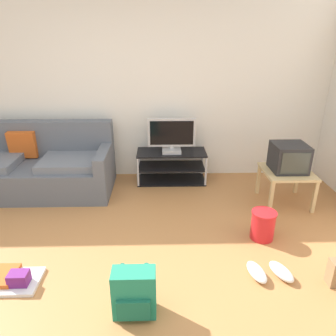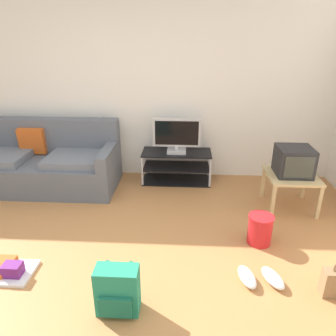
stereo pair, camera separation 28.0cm
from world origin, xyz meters
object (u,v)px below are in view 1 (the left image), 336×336
object	(u,v)px
side_table	(287,175)
cleaning_bucket	(263,224)
backpack	(134,293)
couch	(34,168)
tv_stand	(171,166)
sneakers_pair	(269,272)
flat_tv	(172,136)
crt_tv	(289,157)
floor_tray	(11,279)

from	to	relation	value
side_table	cleaning_bucket	world-z (taller)	side_table
backpack	couch	bearing A→B (deg)	128.35
tv_stand	side_table	world-z (taller)	tv_stand
couch	tv_stand	bearing A→B (deg)	7.45
backpack	sneakers_pair	world-z (taller)	backpack
flat_tv	crt_tv	xyz separation A→B (m)	(1.39, -0.65, -0.08)
couch	backpack	bearing A→B (deg)	-55.29
flat_tv	sneakers_pair	xyz separation A→B (m)	(0.78, -1.99, -0.64)
cleaning_bucket	floor_tray	distance (m)	2.40
couch	flat_tv	distance (m)	1.89
flat_tv	couch	bearing A→B (deg)	-173.23
flat_tv	side_table	size ratio (longest dim) A/B	1.13
backpack	cleaning_bucket	xyz separation A→B (m)	(1.25, 0.94, -0.03)
side_table	backpack	size ratio (longest dim) A/B	1.48
backpack	floor_tray	distance (m)	1.14
tv_stand	cleaning_bucket	xyz separation A→B (m)	(0.89, -1.45, -0.06)
tv_stand	floor_tray	bearing A→B (deg)	-125.03
couch	side_table	bearing A→B (deg)	-7.88
cleaning_bucket	floor_tray	world-z (taller)	cleaning_bucket
sneakers_pair	flat_tv	bearing A→B (deg)	111.37
couch	side_table	distance (m)	3.27
crt_tv	floor_tray	xyz separation A→B (m)	(-2.82, -1.37, -0.56)
side_table	crt_tv	size ratio (longest dim) A/B	1.45
crt_tv	cleaning_bucket	world-z (taller)	crt_tv
crt_tv	couch	bearing A→B (deg)	172.41
couch	side_table	world-z (taller)	couch
tv_stand	cleaning_bucket	distance (m)	1.70
flat_tv	backpack	world-z (taller)	flat_tv
couch	floor_tray	distance (m)	1.87
side_table	floor_tray	distance (m)	3.15
cleaning_bucket	floor_tray	xyz separation A→B (m)	(-2.32, -0.60, -0.12)
tv_stand	floor_tray	size ratio (longest dim) A/B	2.09
cleaning_bucket	sneakers_pair	xyz separation A→B (m)	(-0.11, -0.57, -0.12)
sneakers_pair	floor_tray	size ratio (longest dim) A/B	0.90
side_table	floor_tray	size ratio (longest dim) A/B	1.24
sneakers_pair	floor_tray	bearing A→B (deg)	-179.23
couch	flat_tv	size ratio (longest dim) A/B	3.16
cleaning_bucket	side_table	bearing A→B (deg)	56.46
tv_stand	floor_tray	distance (m)	2.51
sneakers_pair	floor_tray	xyz separation A→B (m)	(-2.22, -0.03, -0.00)
backpack	floor_tray	world-z (taller)	backpack
tv_stand	flat_tv	world-z (taller)	flat_tv
crt_tv	cleaning_bucket	distance (m)	1.02
tv_stand	flat_tv	distance (m)	0.46
couch	flat_tv	xyz separation A→B (m)	(1.85, 0.22, 0.36)
cleaning_bucket	flat_tv	bearing A→B (deg)	121.96
crt_tv	sneakers_pair	bearing A→B (deg)	-114.36
flat_tv	side_table	bearing A→B (deg)	-25.65
sneakers_pair	couch	bearing A→B (deg)	145.95
floor_tray	sneakers_pair	bearing A→B (deg)	0.77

